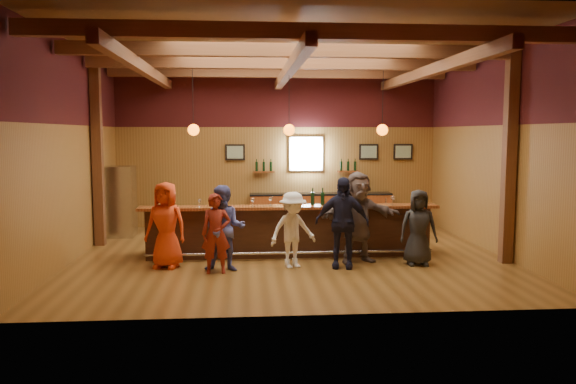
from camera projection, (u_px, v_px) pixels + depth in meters
name	position (u px, v px, depth m)	size (l,w,h in m)	color
room	(289.00, 105.00, 11.83)	(9.04, 9.00, 4.52)	brown
bar_counter	(289.00, 231.00, 12.20)	(6.30, 1.07, 1.11)	black
back_bar_cabinet	(321.00, 210.00, 15.84)	(4.00, 0.52, 0.95)	brown
window	(306.00, 154.00, 15.87)	(0.95, 0.09, 0.95)	silver
framed_pictures	(336.00, 152.00, 15.92)	(5.35, 0.05, 0.45)	black
wine_shelves	(306.00, 169.00, 15.85)	(3.00, 0.18, 0.30)	brown
pendant_lights	(289.00, 130.00, 11.83)	(4.24, 0.24, 1.37)	black
stainless_fridge	(120.00, 201.00, 14.27)	(0.70, 0.70, 1.80)	silver
customer_orange	(166.00, 225.00, 10.96)	(0.83, 0.54, 1.69)	red
customer_redvest	(216.00, 233.00, 10.53)	(0.55, 0.36, 1.51)	maroon
customer_denim	(225.00, 228.00, 10.68)	(0.80, 0.62, 1.65)	#525AA4
customer_white	(293.00, 230.00, 10.95)	(0.97, 0.56, 1.50)	white
customer_navy	(342.00, 223.00, 10.95)	(1.05, 0.44, 1.79)	#1A1C35
customer_brown	(358.00, 217.00, 11.41)	(1.73, 0.55, 1.86)	#665551
customer_dark	(418.00, 227.00, 11.19)	(0.74, 0.48, 1.52)	#242527
bartender	(354.00, 208.00, 13.41)	(0.63, 0.41, 1.71)	black
ice_bucket	(288.00, 200.00, 11.80)	(0.21, 0.21, 0.23)	brown
bottle_a	(313.00, 198.00, 11.94)	(0.08, 0.08, 0.36)	black
bottle_b	(323.00, 198.00, 11.96)	(0.08, 0.08, 0.37)	black
glass_a	(172.00, 201.00, 11.60)	(0.07, 0.07, 0.17)	silver
glass_b	(200.00, 201.00, 11.71)	(0.07, 0.07, 0.16)	silver
glass_c	(210.00, 200.00, 11.72)	(0.09, 0.09, 0.19)	silver
glass_d	(253.00, 200.00, 11.64)	(0.08, 0.08, 0.19)	silver
glass_e	(271.00, 199.00, 11.78)	(0.09, 0.09, 0.19)	silver
glass_f	(333.00, 200.00, 11.85)	(0.07, 0.07, 0.16)	silver
glass_g	(362.00, 199.00, 11.96)	(0.08, 0.08, 0.17)	silver
glass_h	(393.00, 198.00, 11.92)	(0.09, 0.09, 0.20)	silver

